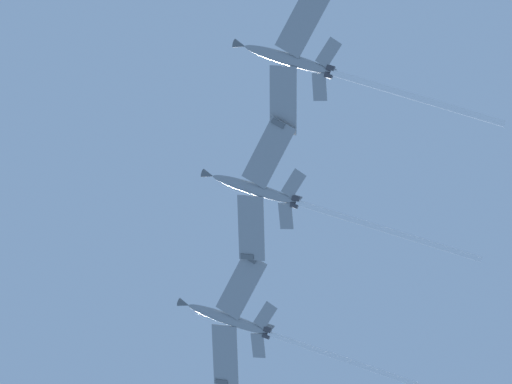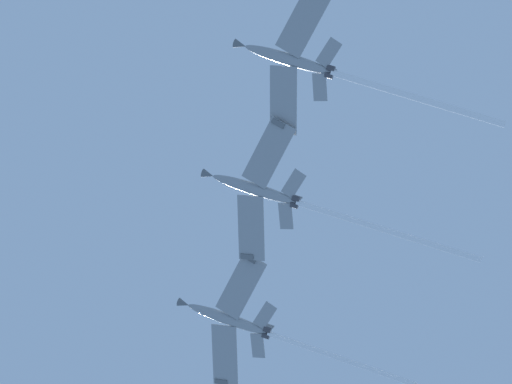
# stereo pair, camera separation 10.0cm
# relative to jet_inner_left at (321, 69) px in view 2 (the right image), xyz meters

# --- Properties ---
(jet_inner_left) EXTENTS (33.25, 19.48, 12.79)m
(jet_inner_left) POSITION_rel_jet_inner_left_xyz_m (0.00, 0.00, 0.00)
(jet_inner_left) COLOR gray
(jet_centre) EXTENTS (35.53, 19.52, 13.21)m
(jet_centre) POSITION_rel_jet_inner_left_xyz_m (-5.24, 16.82, -0.64)
(jet_centre) COLOR gray
(jet_inner_right) EXTENTS (32.12, 19.52, 12.28)m
(jet_inner_right) POSITION_rel_jet_inner_left_xyz_m (-11.07, 35.07, 0.27)
(jet_inner_right) COLOR gray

